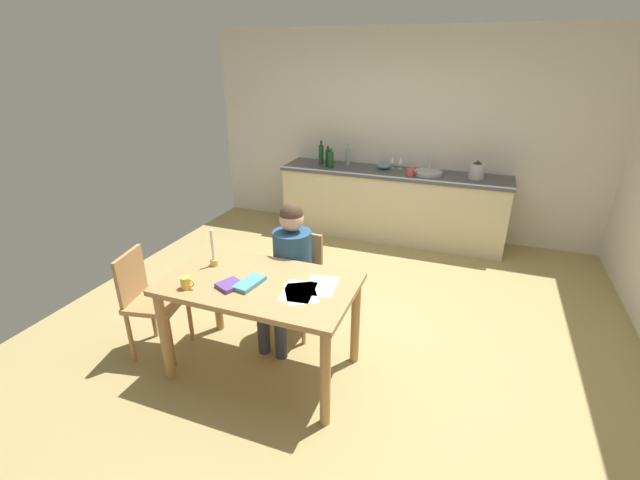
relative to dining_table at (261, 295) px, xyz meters
name	(u,v)px	position (x,y,z in m)	size (l,w,h in m)	color
ground_plane	(336,328)	(0.34, 0.74, -0.68)	(5.20, 5.20, 0.04)	tan
wall_back	(401,135)	(0.34, 3.34, 0.64)	(5.20, 0.12, 2.60)	silver
kitchen_counter	(391,205)	(0.34, 2.98, -0.21)	(2.89, 0.64, 0.90)	beige
dining_table	(261,295)	(0.00, 0.00, 0.00)	(1.38, 0.81, 0.78)	tan
chair_at_table	(297,278)	(0.01, 0.64, -0.18)	(0.43, 0.43, 0.87)	tan
person_seated	(289,265)	(0.00, 0.50, 0.02)	(0.34, 0.61, 1.19)	navy
chair_side_empty	(149,298)	(-0.95, -0.11, -0.17)	(0.47, 0.47, 0.88)	tan
coffee_mug	(186,283)	(-0.43, -0.26, 0.16)	(0.11, 0.07, 0.09)	#F2CC4C
candlestick	(214,256)	(-0.45, 0.11, 0.20)	(0.06, 0.06, 0.29)	gold
book_magazine	(230,285)	(-0.16, -0.14, 0.13)	(0.15, 0.16, 0.03)	#5B3D89
book_cookery	(250,283)	(-0.04, -0.07, 0.13)	(0.12, 0.25, 0.03)	teal
paper_letter	(300,293)	(0.34, -0.05, 0.12)	(0.21, 0.30, 0.00)	white
paper_bill	(299,291)	(0.32, -0.03, 0.12)	(0.21, 0.30, 0.00)	white
paper_envelope	(321,286)	(0.43, 0.10, 0.12)	(0.21, 0.30, 0.00)	white
sink_unit	(428,172)	(0.77, 2.99, 0.26)	(0.36, 0.36, 0.24)	#B2B7BC
bottle_oil	(321,154)	(-0.66, 3.02, 0.37)	(0.07, 0.07, 0.32)	#194C23
bottle_vinegar	(328,158)	(-0.54, 2.94, 0.35)	(0.06, 0.06, 0.26)	black
bottle_wine_red	(331,159)	(-0.47, 2.89, 0.34)	(0.08, 0.08, 0.25)	#194C23
bottle_sauce	(348,156)	(-0.30, 3.08, 0.36)	(0.06, 0.06, 0.29)	#8C999E
mixing_bowl	(384,166)	(0.20, 3.06, 0.28)	(0.19, 0.19, 0.08)	#668C99
stovetop_kettle	(477,171)	(1.34, 2.98, 0.33)	(0.18, 0.18, 0.22)	#B7BABF
wine_glass_near_sink	(401,161)	(0.40, 3.13, 0.34)	(0.07, 0.07, 0.15)	silver
wine_glass_by_kettle	(393,160)	(0.29, 3.13, 0.34)	(0.07, 0.07, 0.15)	silver
teacup_on_counter	(411,172)	(0.58, 2.83, 0.28)	(0.12, 0.09, 0.10)	#D84C3F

